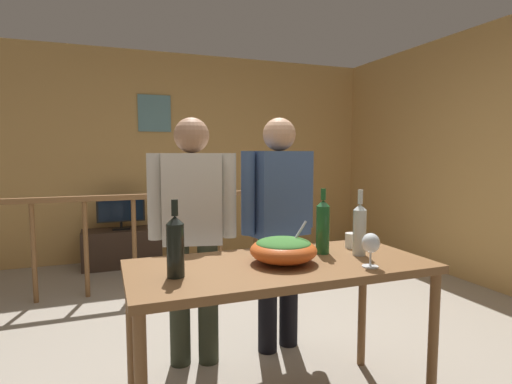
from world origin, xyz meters
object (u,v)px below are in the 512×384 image
flat_screen_tv (121,210)px  wine_bottle_clear (360,228)px  tv_console (122,248)px  person_standing_left (193,223)px  mug_white (352,240)px  salad_bowl (283,249)px  stair_railing (157,228)px  framed_picture (154,113)px  serving_table (280,279)px  wine_bottle_green (323,226)px  person_standing_right (279,215)px  wine_glass (371,244)px  wine_bottle_dark (175,245)px

flat_screen_tv → wine_bottle_clear: 3.41m
tv_console → person_standing_left: 2.67m
tv_console → mug_white: (1.15, -3.09, 0.63)m
salad_bowl → person_standing_left: person_standing_left is taller
stair_railing → salad_bowl: 2.30m
framed_picture → serving_table: framed_picture is taller
serving_table → salad_bowl: bearing=-32.6°
framed_picture → mug_white: (0.70, -3.38, -1.00)m
serving_table → wine_bottle_green: size_ratio=4.20×
wine_bottle_green → person_standing_right: person_standing_right is taller
serving_table → tv_console: bearing=101.1°
flat_screen_tv → serving_table: 3.27m
salad_bowl → wine_bottle_clear: size_ratio=0.95×
salad_bowl → tv_console: bearing=101.2°
wine_glass → wine_bottle_green: size_ratio=0.46×
framed_picture → wine_bottle_dark: (-0.34, -3.58, -0.90)m
wine_bottle_dark → wine_bottle_green: 0.83m
salad_bowl → flat_screen_tv: bearing=101.3°
framed_picture → flat_screen_tv: 1.29m
mug_white → framed_picture: bearing=101.7°
framed_picture → person_standing_left: bearing=-92.3°
tv_console → person_standing_left: bearing=-82.4°
flat_screen_tv → framed_picture: bearing=35.4°
framed_picture → wine_glass: 3.91m
salad_bowl → wine_bottle_green: (0.28, 0.10, 0.08)m
salad_bowl → wine_bottle_clear: wine_bottle_clear is taller
person_standing_left → wine_bottle_green: bearing=146.7°
framed_picture → wine_bottle_green: framed_picture is taller
wine_bottle_dark → wine_bottle_green: (0.81, 0.14, 0.01)m
salad_bowl → person_standing_right: bearing=68.0°
stair_railing → tv_console: stair_railing is taller
flat_screen_tv → wine_bottle_dark: bearing=-88.1°
wine_bottle_clear → framed_picture: bearing=100.2°
salad_bowl → wine_bottle_dark: bearing=-175.3°
wine_bottle_dark → person_standing_left: person_standing_left is taller
serving_table → person_standing_left: size_ratio=0.94×
flat_screen_tv → mug_white: bearing=-69.4°
framed_picture → stair_railing: bearing=-96.7°
wine_glass → person_standing_right: (-0.07, 0.91, 0.01)m
flat_screen_tv → wine_bottle_dark: 3.27m
tv_console → person_standing_left: (0.34, -2.55, 0.70)m
stair_railing → wine_bottle_dark: (-0.19, -2.30, 0.34)m
framed_picture → mug_white: size_ratio=4.13×
stair_railing → flat_screen_tv: (-0.30, 0.96, 0.07)m
flat_screen_tv → wine_glass: size_ratio=3.31×
flat_screen_tv → tv_console: bearing=90.0°
flat_screen_tv → mug_white: size_ratio=4.89×
mug_white → wine_glass: bearing=-111.6°
wine_bottle_clear → person_standing_right: person_standing_right is taller
wine_bottle_green → mug_white: 0.26m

